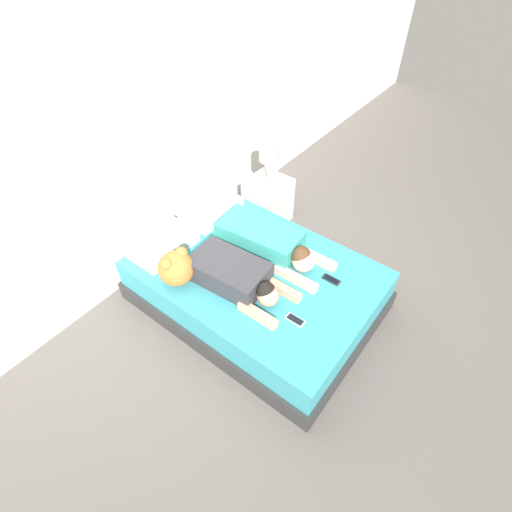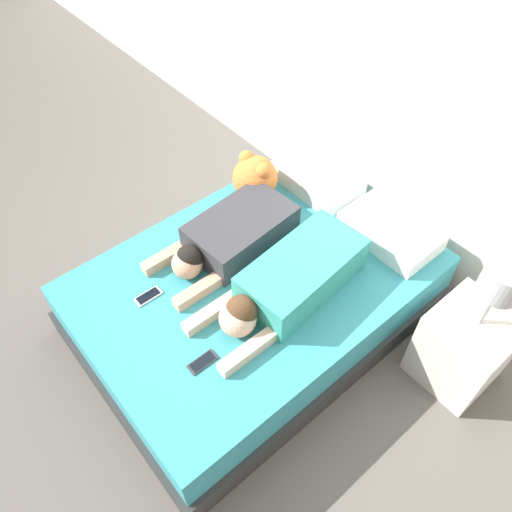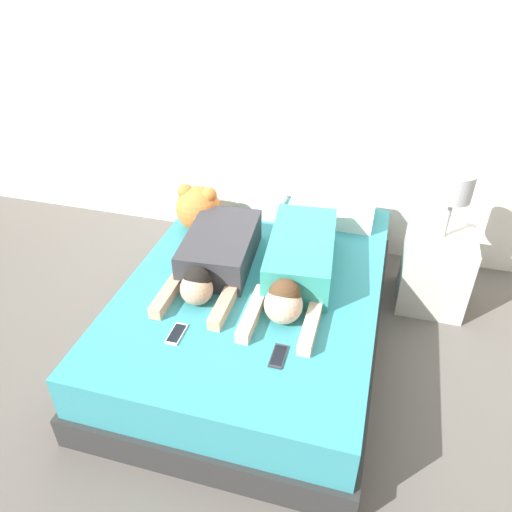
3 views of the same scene
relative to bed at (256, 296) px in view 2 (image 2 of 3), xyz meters
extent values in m
plane|color=#5B5651|center=(0.00, 0.00, -0.23)|extent=(12.00, 12.00, 0.00)
cube|color=white|center=(0.00, 1.23, 1.07)|extent=(12.00, 0.06, 2.60)
cube|color=#2D2D2D|center=(0.00, 0.00, -0.13)|extent=(1.52, 2.15, 0.20)
cube|color=teal|center=(0.00, 0.00, 0.10)|extent=(1.46, 2.09, 0.28)
cube|color=white|center=(-0.33, 0.83, 0.30)|extent=(0.59, 0.37, 0.12)
cube|color=white|center=(0.33, 0.83, 0.30)|extent=(0.59, 0.37, 0.12)
cube|color=#333338|center=(-0.25, 0.09, 0.35)|extent=(0.45, 0.68, 0.21)
sphere|color=tan|center=(-0.25, -0.32, 0.33)|extent=(0.18, 0.18, 0.18)
sphere|color=black|center=(-0.25, -0.29, 0.38)|extent=(0.16, 0.16, 0.16)
cube|color=tan|center=(-0.42, -0.34, 0.28)|extent=(0.07, 0.36, 0.07)
cube|color=tan|center=(-0.09, -0.34, 0.28)|extent=(0.07, 0.36, 0.07)
cube|color=teal|center=(0.24, 0.14, 0.36)|extent=(0.45, 0.79, 0.24)
sphere|color=beige|center=(0.24, -0.33, 0.34)|extent=(0.21, 0.21, 0.21)
sphere|color=#4C331E|center=(0.24, -0.31, 0.39)|extent=(0.18, 0.18, 0.18)
cube|color=beige|center=(0.08, -0.36, 0.28)|extent=(0.07, 0.42, 0.07)
cube|color=beige|center=(0.40, -0.36, 0.28)|extent=(0.07, 0.42, 0.07)
cube|color=silver|center=(-0.26, -0.59, 0.25)|extent=(0.07, 0.16, 0.01)
cube|color=black|center=(-0.26, -0.59, 0.25)|extent=(0.06, 0.14, 0.00)
cube|color=#2D2D33|center=(0.28, -0.60, 0.25)|extent=(0.07, 0.16, 0.01)
cube|color=black|center=(0.28, -0.60, 0.25)|extent=(0.06, 0.14, 0.00)
sphere|color=orange|center=(-0.53, 0.44, 0.39)|extent=(0.31, 0.31, 0.31)
sphere|color=orange|center=(-0.61, 0.44, 0.51)|extent=(0.11, 0.11, 0.11)
sphere|color=orange|center=(-0.45, 0.44, 0.51)|extent=(0.11, 0.11, 0.11)
cube|color=beige|center=(1.08, 0.66, 0.04)|extent=(0.44, 0.44, 0.55)
cylinder|color=#999999|center=(1.08, 0.66, 0.45)|extent=(0.03, 0.03, 0.27)
cylinder|color=#B2B2B7|center=(1.08, 0.66, 0.67)|extent=(0.22, 0.22, 0.18)
camera|label=1|loc=(-1.94, -1.50, 2.81)|focal=28.00mm
camera|label=2|loc=(1.44, -1.22, 2.58)|focal=35.00mm
camera|label=3|loc=(0.65, -2.31, 2.04)|focal=35.00mm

